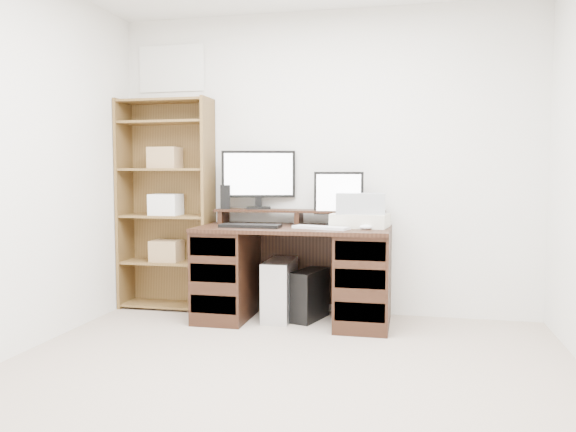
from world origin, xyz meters
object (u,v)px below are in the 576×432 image
(printer, at_px, (360,220))
(bookshelf, at_px, (167,202))
(tower_black, at_px, (309,295))
(monitor_small, at_px, (339,196))
(monitor_wide, at_px, (258,176))
(desk, at_px, (294,272))
(tower_silver, at_px, (280,289))

(printer, relative_size, bookshelf, 0.24)
(printer, xyz_separation_m, tower_black, (-0.40, -0.01, -0.60))
(printer, height_order, bookshelf, bookshelf)
(tower_black, height_order, bookshelf, bookshelf)
(monitor_small, bearing_deg, tower_black, -159.13)
(monitor_wide, distance_m, monitor_small, 0.71)
(bookshelf, bearing_deg, tower_black, -6.58)
(monitor_wide, xyz_separation_m, tower_black, (0.47, -0.20, -0.94))
(desk, distance_m, tower_black, 0.23)
(monitor_wide, height_order, printer, monitor_wide)
(desk, distance_m, printer, 0.66)
(tower_silver, relative_size, tower_black, 1.10)
(monitor_wide, height_order, tower_silver, monitor_wide)
(desk, height_order, tower_silver, desk)
(printer, bearing_deg, bookshelf, -178.56)
(monitor_small, relative_size, tower_silver, 0.91)
(bookshelf, bearing_deg, printer, -4.77)
(monitor_small, distance_m, tower_silver, 0.88)
(printer, bearing_deg, monitor_wide, 173.97)
(tower_silver, bearing_deg, monitor_wide, 135.49)
(monitor_small, distance_m, bookshelf, 1.50)
(monitor_small, xyz_separation_m, tower_black, (-0.22, -0.09, -0.79))
(tower_silver, height_order, bookshelf, bookshelf)
(desk, xyz_separation_m, monitor_wide, (-0.36, 0.26, 0.75))
(tower_silver, distance_m, bookshelf, 1.25)
(desk, bearing_deg, tower_black, 30.15)
(printer, bearing_deg, monitor_small, 160.55)
(monitor_small, xyz_separation_m, tower_silver, (-0.45, -0.12, -0.75))
(tower_silver, xyz_separation_m, tower_black, (0.24, 0.03, -0.04))
(monitor_wide, relative_size, monitor_small, 1.40)
(monitor_small, distance_m, tower_black, 0.82)
(monitor_wide, bearing_deg, bookshelf, 169.00)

